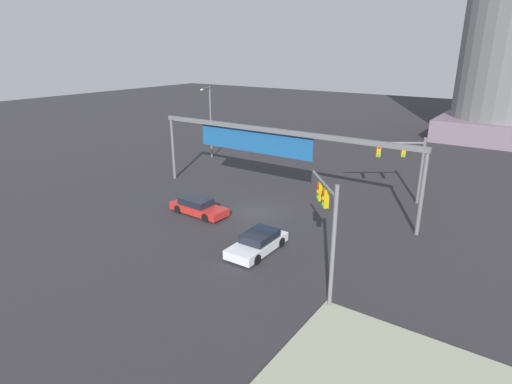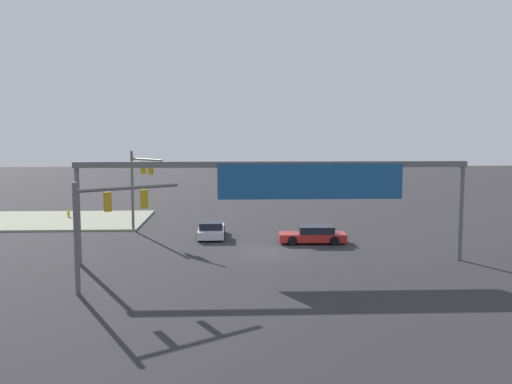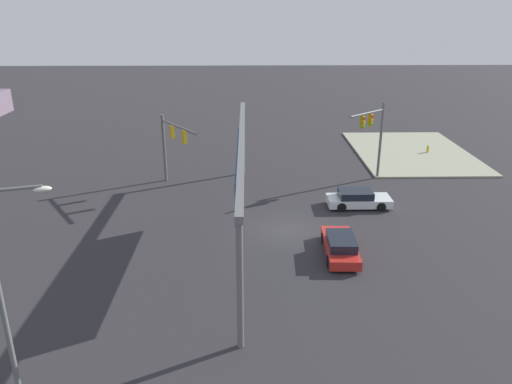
{
  "view_description": "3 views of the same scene",
  "coord_description": "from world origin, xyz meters",
  "px_view_note": "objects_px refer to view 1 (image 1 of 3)",
  "views": [
    {
      "loc": [
        17.09,
        -24.55,
        11.95
      ],
      "look_at": [
        0.38,
        -0.33,
        1.79
      ],
      "focal_mm": 29.31,
      "sensor_mm": 36.0,
      "label": 1
    },
    {
      "loc": [
        2.4,
        35.76,
        7.77
      ],
      "look_at": [
        0.73,
        -2.53,
        3.64
      ],
      "focal_mm": 39.48,
      "sensor_mm": 36.0,
      "label": 2
    },
    {
      "loc": [
        -28.78,
        2.53,
        13.52
      ],
      "look_at": [
        1.2,
        1.98,
        2.18
      ],
      "focal_mm": 35.14,
      "sensor_mm": 36.0,
      "label": 3
    }
  ],
  "objects_px": {
    "streetlamp_curved_arm": "(210,117)",
    "sedan_car_approaching": "(198,207)",
    "traffic_signal_opposite_side": "(328,219)",
    "sedan_car_waiting_far": "(258,243)",
    "traffic_signal_near_corner": "(405,158)"
  },
  "relations": [
    {
      "from": "traffic_signal_near_corner",
      "to": "sedan_car_waiting_far",
      "type": "distance_m",
      "value": 14.74
    },
    {
      "from": "streetlamp_curved_arm",
      "to": "sedan_car_approaching",
      "type": "distance_m",
      "value": 17.6
    },
    {
      "from": "traffic_signal_near_corner",
      "to": "streetlamp_curved_arm",
      "type": "xyz_separation_m",
      "value": [
        -22.27,
        2.55,
        0.91
      ]
    },
    {
      "from": "streetlamp_curved_arm",
      "to": "sedan_car_waiting_far",
      "type": "height_order",
      "value": "streetlamp_curved_arm"
    },
    {
      "from": "traffic_signal_near_corner",
      "to": "sedan_car_waiting_far",
      "type": "xyz_separation_m",
      "value": [
        -4.71,
        -13.61,
        -3.16
      ]
    },
    {
      "from": "sedan_car_approaching",
      "to": "sedan_car_waiting_far",
      "type": "height_order",
      "value": "same"
    },
    {
      "from": "traffic_signal_near_corner",
      "to": "sedan_car_approaching",
      "type": "bearing_deg",
      "value": 8.42
    },
    {
      "from": "sedan_car_approaching",
      "to": "streetlamp_curved_arm",
      "type": "bearing_deg",
      "value": 129.28
    },
    {
      "from": "sedan_car_waiting_far",
      "to": "traffic_signal_opposite_side",
      "type": "bearing_deg",
      "value": 68.26
    },
    {
      "from": "streetlamp_curved_arm",
      "to": "traffic_signal_near_corner",
      "type": "bearing_deg",
      "value": 67.9
    },
    {
      "from": "streetlamp_curved_arm",
      "to": "sedan_car_waiting_far",
      "type": "distance_m",
      "value": 24.21
    },
    {
      "from": "traffic_signal_opposite_side",
      "to": "sedan_car_approaching",
      "type": "distance_m",
      "value": 14.05
    },
    {
      "from": "traffic_signal_opposite_side",
      "to": "sedan_car_waiting_far",
      "type": "height_order",
      "value": "traffic_signal_opposite_side"
    },
    {
      "from": "traffic_signal_opposite_side",
      "to": "sedan_car_approaching",
      "type": "height_order",
      "value": "traffic_signal_opposite_side"
    },
    {
      "from": "traffic_signal_opposite_side",
      "to": "sedan_car_waiting_far",
      "type": "distance_m",
      "value": 6.97
    }
  ]
}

